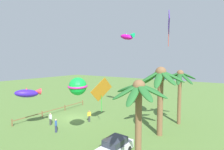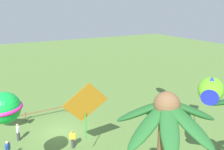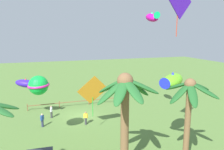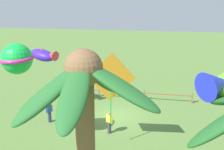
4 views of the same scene
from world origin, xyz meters
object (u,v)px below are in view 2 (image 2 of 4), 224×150
Objects in this scene: spectator_0 at (8,150)px; palm_tree_2 at (166,132)px; spectator_1 at (18,132)px; kite_diamond_0 at (85,103)px; spectator_2 at (73,139)px; kite_ball_5 at (4,108)px; kite_fish_2 at (211,89)px.

palm_tree_2 is at bearing 120.17° from spectator_0.
spectator_1 is 7.64m from kite_diamond_0.
spectator_2 is 7.53m from kite_ball_5.
kite_diamond_0 reaches higher than spectator_2.
spectator_1 is 0.60× the size of kite_ball_5.
kite_diamond_0 is at bearing -46.43° from kite_fish_2.
kite_diamond_0 is at bearing -168.83° from kite_ball_5.
palm_tree_2 is at bearing 18.63° from kite_fish_2.
spectator_0 is 6.19m from kite_ball_5.
spectator_1 is at bearing -51.08° from kite_diamond_0.
spectator_0 is (6.02, -10.36, -4.96)m from palm_tree_2.
kite_diamond_0 is at bearing 153.24° from spectator_0.
kite_ball_5 is (11.10, -4.95, -0.72)m from kite_fish_2.
spectator_2 is 0.60× the size of kite_ball_5.
kite_ball_5 is at bearing 30.09° from spectator_2.
kite_fish_2 is at bearing 133.57° from kite_diamond_0.
kite_ball_5 reaches higher than spectator_0.
kite_fish_2 is 1.32× the size of kite_ball_5.
kite_diamond_0 is (-5.30, 2.67, 3.71)m from spectator_0.
kite_diamond_0 is (-0.46, 1.79, 3.71)m from spectator_2.
spectator_0 and spectator_1 have the same top height.
palm_tree_2 reaches higher than spectator_2.
spectator_0 is at bearing -91.20° from kite_ball_5.
spectator_1 is at bearing -113.71° from spectator_0.
spectator_0 and spectator_2 have the same top height.
spectator_1 is at bearing -69.11° from palm_tree_2.
palm_tree_2 reaches higher than spectator_1.
kite_fish_2 is at bearing -161.37° from palm_tree_2.
spectator_2 is (1.18, -9.48, -4.96)m from palm_tree_2.
kite_diamond_0 is at bearing 128.92° from spectator_1.
spectator_1 is 0.45× the size of kite_fish_2.
palm_tree_2 is 1.68× the size of kite_diamond_0.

